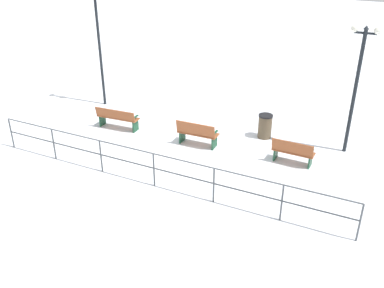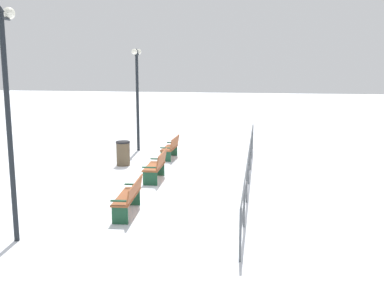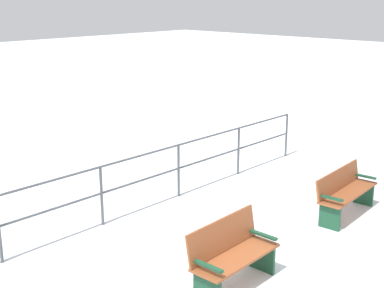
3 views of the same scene
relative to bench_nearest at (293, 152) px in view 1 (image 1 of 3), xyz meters
The scene contains 8 objects.
ground_plane 3.44m from the bench_nearest, 90.32° to the left, with size 80.00×80.00×0.00m, color white.
bench_nearest is the anchor object (origin of this frame).
bench_second 3.41m from the bench_nearest, 93.03° to the left, with size 0.61×1.48×0.96m.
bench_third 6.82m from the bench_nearest, 92.02° to the left, with size 0.60×1.72×0.87m.
lamppost_near 3.27m from the bench_nearest, 39.81° to the right, with size 0.23×0.91×4.36m.
lamppost_middle 9.53m from the bench_nearest, 79.02° to the left, with size 0.26×0.89×5.00m.
waterfront_railing 4.67m from the bench_nearest, 133.08° to the left, with size 0.05×11.76×1.12m.
trash_bin 2.11m from the bench_nearest, 42.90° to the left, with size 0.53×0.53×0.91m.
Camera 1 is at (-12.52, -5.87, 6.94)m, focal length 39.68 mm.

